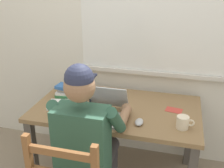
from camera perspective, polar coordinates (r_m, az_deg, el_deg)
back_wall at (r=2.45m, az=3.84°, el=12.62°), size 6.00×0.08×2.60m
desk at (r=2.26m, az=0.99°, el=-6.90°), size 1.34×0.76×0.70m
seated_person at (r=1.87m, az=-5.12°, el=-11.24°), size 0.50×0.60×1.24m
laptop at (r=2.07m, az=-1.80°, el=-5.44°), size 0.33×0.34×0.21m
computer_mouse at (r=1.98m, az=5.76°, el=-8.01°), size 0.06×0.10×0.03m
coffee_mug_white at (r=1.97m, az=14.78°, el=-7.87°), size 0.12×0.09×0.09m
coffee_mug_dark at (r=2.23m, az=-6.20°, el=-3.49°), size 0.12×0.08×0.09m
book_stack_main at (r=2.41m, az=-9.43°, el=-1.44°), size 0.21×0.16×0.11m
paper_pile_near_laptop at (r=2.27m, az=-10.89°, el=-4.32°), size 0.23×0.23×0.02m
landscape_photo_print at (r=2.22m, az=12.96°, el=-5.41°), size 0.14×0.11×0.00m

